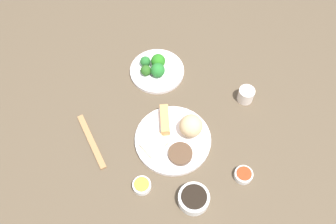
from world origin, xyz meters
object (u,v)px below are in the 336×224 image
broccoli_plate (157,71)px  sauce_ramekin_hot_mustard (142,186)px  sauce_ramekin_sweet_and_sour (243,175)px  soy_sauce_bowl (194,199)px  teacup (246,95)px  chopsticks_pair (91,141)px  main_plate (172,139)px

broccoli_plate → sauce_ramekin_hot_mustard: 0.46m
broccoli_plate → sauce_ramekin_sweet_and_sour: 0.51m
soy_sauce_bowl → teacup: (0.41, 0.14, 0.01)m
teacup → chopsticks_pair: 0.57m
sauce_ramekin_hot_mustard → teacup: 0.49m
soy_sauce_bowl → chopsticks_pair: soy_sauce_bowl is taller
broccoli_plate → soy_sauce_bowl: soy_sauce_bowl is taller
soy_sauce_bowl → teacup: bearing=18.6°
broccoli_plate → teacup: bearing=-64.3°
main_plate → soy_sauce_bowl: (-0.10, -0.20, 0.01)m
broccoli_plate → chopsticks_pair: (-0.36, -0.06, -0.00)m
broccoli_plate → chopsticks_pair: broccoli_plate is taller
sauce_ramekin_hot_mustard → chopsticks_pair: 0.24m
main_plate → sauce_ramekin_hot_mustard: size_ratio=4.39×
broccoli_plate → sauce_ramekin_hot_mustard: sauce_ramekin_hot_mustard is taller
sauce_ramekin_hot_mustard → teacup: size_ratio=1.03×
main_plate → soy_sauce_bowl: soy_sauce_bowl is taller
sauce_ramekin_hot_mustard → teacup: teacup is taller
main_plate → broccoli_plate: 0.30m
teacup → sauce_ramekin_sweet_and_sour: bearing=-140.7°
broccoli_plate → soy_sauce_bowl: (-0.26, -0.45, 0.01)m
broccoli_plate → teacup: size_ratio=3.61×
broccoli_plate → teacup: (0.15, -0.31, 0.02)m
sauce_ramekin_sweet_and_sour → soy_sauce_bowl: bearing=162.8°
broccoli_plate → soy_sauce_bowl: size_ratio=2.12×
soy_sauce_bowl → sauce_ramekin_sweet_and_sour: bearing=-17.2°
main_plate → chopsticks_pair: 0.27m
broccoli_plate → soy_sauce_bowl: 0.51m
main_plate → broccoli_plate: (0.16, 0.25, -0.00)m
broccoli_plate → sauce_ramekin_hot_mustard: size_ratio=3.49×
broccoli_plate → main_plate: bearing=-122.5°
teacup → chopsticks_pair: size_ratio=0.26×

